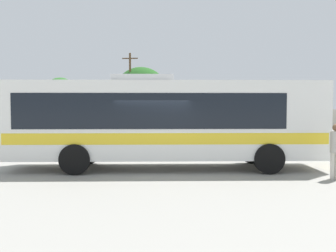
# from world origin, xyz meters

# --- Properties ---
(ground_plane) EXTENTS (300.00, 300.00, 0.00)m
(ground_plane) POSITION_xyz_m (0.00, 10.00, 0.00)
(ground_plane) COLOR gray
(perimeter_wall) EXTENTS (80.00, 0.30, 1.91)m
(perimeter_wall) POSITION_xyz_m (0.00, 28.70, 0.95)
(perimeter_wall) COLOR #B2AD9E
(perimeter_wall) RESTS_ON ground_plane
(coach_bus_white_yellow) EXTENTS (11.53, 4.15, 3.43)m
(coach_bus_white_yellow) POSITION_xyz_m (0.16, 0.42, 1.83)
(coach_bus_white_yellow) COLOR white
(coach_bus_white_yellow) RESTS_ON ground_plane
(attendant_by_bus_door) EXTENTS (0.50, 0.50, 1.75)m
(attendant_by_bus_door) POSITION_xyz_m (5.86, -1.00, 0.99)
(attendant_by_bus_door) COLOR silver
(attendant_by_bus_door) RESTS_ON ground_plane
(parked_car_leftmost_white) EXTENTS (4.60, 2.28, 1.50)m
(parked_car_leftmost_white) POSITION_xyz_m (-12.15, 24.55, 0.79)
(parked_car_leftmost_white) COLOR silver
(parked_car_leftmost_white) RESTS_ON ground_plane
(parked_car_second_black) EXTENTS (4.17, 2.13, 1.43)m
(parked_car_second_black) POSITION_xyz_m (-6.03, 24.26, 0.76)
(parked_car_second_black) COLOR black
(parked_car_second_black) RESTS_ON ground_plane
(utility_pole_near) EXTENTS (1.80, 0.24, 8.29)m
(utility_pole_near) POSITION_xyz_m (-7.72, 30.52, 4.33)
(utility_pole_near) COLOR #4C3823
(utility_pole_near) RESTS_ON ground_plane
(roadside_tree_left) EXTENTS (3.58, 3.58, 5.86)m
(roadside_tree_left) POSITION_xyz_m (-17.66, 34.32, 4.32)
(roadside_tree_left) COLOR brown
(roadside_tree_left) RESTS_ON ground_plane
(roadside_tree_midleft) EXTENTS (5.74, 5.74, 6.86)m
(roadside_tree_midleft) POSITION_xyz_m (-6.77, 32.19, 4.41)
(roadside_tree_midleft) COLOR brown
(roadside_tree_midleft) RESTS_ON ground_plane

